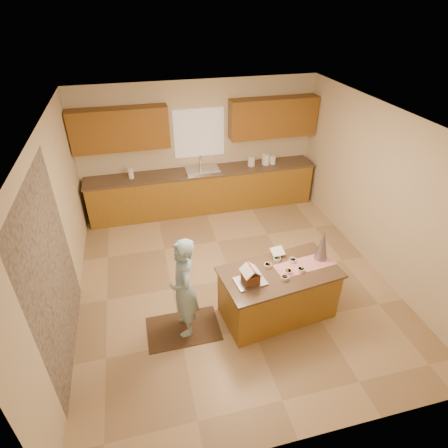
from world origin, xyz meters
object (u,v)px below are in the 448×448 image
at_px(island_base, 278,294).
at_px(gingerbread_house, 251,275).
at_px(tinsel_tree, 323,245).
at_px(boy, 184,288).

height_order(island_base, gingerbread_house, gingerbread_house).
relative_size(tinsel_tree, boy, 0.32).
xyz_separation_m(tinsel_tree, gingerbread_house, (-1.16, -0.24, -0.13)).
relative_size(tinsel_tree, gingerbread_house, 1.75).
distance_m(tinsel_tree, boy, 2.07).
height_order(island_base, boy, boy).
bearing_deg(island_base, boy, 171.19).
bearing_deg(tinsel_tree, gingerbread_house, -168.10).
xyz_separation_m(boy, gingerbread_house, (0.89, -0.14, 0.16)).
height_order(island_base, tinsel_tree, tinsel_tree).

